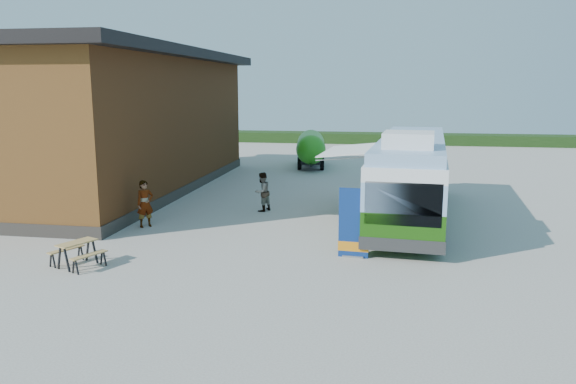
% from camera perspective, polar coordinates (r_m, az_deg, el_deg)
% --- Properties ---
extents(ground, '(100.00, 100.00, 0.00)m').
position_cam_1_polar(ground, '(19.64, -1.41, -5.78)').
color(ground, '#BCB7AD').
rests_on(ground, ground).
extents(barn, '(9.60, 21.20, 7.50)m').
position_cam_1_polar(barn, '(31.87, -16.75, 6.67)').
color(barn, brown).
rests_on(barn, ground).
extents(hedge, '(40.00, 3.00, 1.00)m').
position_cam_1_polar(hedge, '(56.86, 14.19, 5.24)').
color(hedge, '#264419').
rests_on(hedge, ground).
extents(bus, '(3.80, 13.18, 4.00)m').
position_cam_1_polar(bus, '(24.39, 12.41, 1.81)').
color(bus, '#226010').
rests_on(bus, ground).
extents(awning, '(3.13, 4.65, 0.54)m').
position_cam_1_polar(awning, '(24.46, 7.35, 4.36)').
color(awning, white).
rests_on(awning, ground).
extents(banner, '(1.01, 0.24, 2.33)m').
position_cam_1_polar(banner, '(18.53, 6.67, -3.80)').
color(banner, navy).
rests_on(banner, ground).
extents(picnic_table, '(1.77, 1.69, 0.79)m').
position_cam_1_polar(picnic_table, '(18.81, -20.64, -5.36)').
color(picnic_table, tan).
rests_on(picnic_table, ground).
extents(person_a, '(0.81, 0.81, 1.89)m').
position_cam_1_polar(person_a, '(23.16, -14.32, -1.16)').
color(person_a, '#999999').
rests_on(person_a, ground).
extents(person_b, '(1.00, 1.08, 1.77)m').
position_cam_1_polar(person_b, '(25.32, -2.64, 0.01)').
color(person_b, '#999999').
rests_on(person_b, ground).
extents(slurry_tanker, '(2.53, 6.60, 2.45)m').
position_cam_1_polar(slurry_tanker, '(39.26, 2.34, 4.59)').
color(slurry_tanker, '#2A951B').
rests_on(slurry_tanker, ground).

